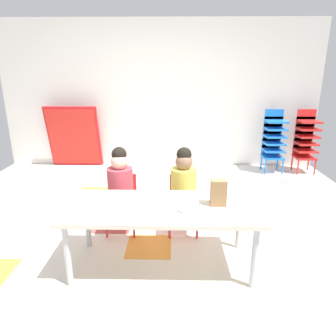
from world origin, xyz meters
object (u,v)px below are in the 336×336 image
kid_chair_blue_stack (274,138)px  donut_powdered_on_plate (184,208)px  seated_child_near_camera (120,183)px  folded_activity_table (74,137)px  craft_table (162,211)px  paper_bag_brown (218,193)px  kid_chair_red_stack (306,138)px  paper_plate_near_edge (184,211)px  seated_child_middle_seat (184,183)px

kid_chair_blue_stack → donut_powdered_on_plate: (-1.57, -2.76, 0.01)m
donut_powdered_on_plate → seated_child_near_camera: bearing=133.1°
folded_activity_table → seated_child_near_camera: bearing=-62.2°
craft_table → donut_powdered_on_plate: (0.18, -0.10, 0.08)m
seated_child_near_camera → paper_bag_brown: seated_child_near_camera is taller
kid_chair_red_stack → donut_powdered_on_plate: (-2.10, -2.76, 0.01)m
craft_table → kid_chair_red_stack: 3.51m
seated_child_near_camera → kid_chair_blue_stack: size_ratio=0.88×
seated_child_near_camera → paper_bag_brown: size_ratio=4.17×
kid_chair_red_stack → paper_plate_near_edge: kid_chair_red_stack is taller
seated_child_near_camera → kid_chair_red_stack: bearing=37.5°
craft_table → kid_chair_blue_stack: kid_chair_blue_stack is taller
kid_chair_blue_stack → donut_powdered_on_plate: 3.18m
craft_table → paper_bag_brown: 0.50m
craft_table → seated_child_middle_seat: 0.61m
donut_powdered_on_plate → kid_chair_red_stack: bearing=52.7°
craft_table → paper_plate_near_edge: 0.22m
craft_table → kid_chair_blue_stack: size_ratio=1.54×
paper_plate_near_edge → donut_powdered_on_plate: size_ratio=1.46×
craft_table → seated_child_near_camera: seated_child_near_camera is taller
kid_chair_red_stack → paper_bag_brown: size_ratio=4.73×
craft_table → kid_chair_blue_stack: 3.19m
folded_activity_table → paper_plate_near_edge: 3.48m
paper_bag_brown → donut_powdered_on_plate: 0.32m
seated_child_middle_seat → donut_powdered_on_plate: (-0.02, -0.67, 0.04)m
seated_child_near_camera → paper_plate_near_edge: bearing=-46.9°
folded_activity_table → kid_chair_red_stack: bearing=-2.8°
craft_table → donut_powdered_on_plate: 0.22m
kid_chair_blue_stack → folded_activity_table: bearing=176.7°
donut_powdered_on_plate → kid_chair_blue_stack: bearing=60.3°
folded_activity_table → paper_bag_brown: 3.54m
paper_bag_brown → craft_table: bearing=-176.6°
craft_table → paper_plate_near_edge: size_ratio=8.92×
seated_child_middle_seat → paper_plate_near_edge: 0.67m
seated_child_middle_seat → paper_plate_near_edge: (-0.02, -0.67, 0.02)m
seated_child_middle_seat → donut_powdered_on_plate: size_ratio=7.42×
kid_chair_red_stack → kid_chair_blue_stack: bearing=180.0°
seated_child_middle_seat → paper_plate_near_edge: seated_child_middle_seat is taller
seated_child_middle_seat → donut_powdered_on_plate: bearing=-91.4°
paper_plate_near_edge → seated_child_near_camera: bearing=133.1°
kid_chair_red_stack → folded_activity_table: size_ratio=0.96×
seated_child_near_camera → seated_child_middle_seat: bearing=0.0°
kid_chair_red_stack → paper_bag_brown: 3.20m
craft_table → kid_chair_red_stack: (2.29, 2.66, 0.06)m
seated_child_middle_seat → kid_chair_red_stack: 2.95m
folded_activity_table → paper_plate_near_edge: folded_activity_table is taller
kid_chair_red_stack → paper_plate_near_edge: 3.47m
folded_activity_table → donut_powdered_on_plate: (1.83, -2.96, 0.05)m
seated_child_middle_seat → donut_powdered_on_plate: 0.67m
seated_child_middle_seat → paper_bag_brown: bearing=-63.7°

